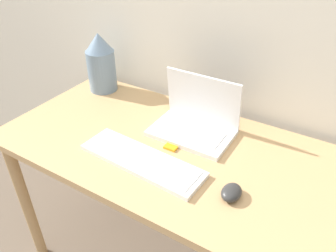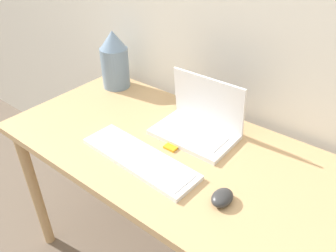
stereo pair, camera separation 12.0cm
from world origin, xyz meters
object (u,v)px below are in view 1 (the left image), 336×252
(keyboard, at_px, (142,160))
(mp3_player, at_px, (173,145))
(laptop, at_px, (195,121))
(vase, at_px, (101,63))
(mouse, at_px, (231,192))

(keyboard, xyz_separation_m, mp3_player, (0.05, 0.14, -0.01))
(laptop, xyz_separation_m, vase, (-0.57, 0.09, 0.09))
(mouse, xyz_separation_m, vase, (-0.84, 0.36, 0.12))
(laptop, bearing_deg, mouse, -45.04)
(laptop, xyz_separation_m, mp3_player, (-0.02, -0.13, -0.05))
(vase, xyz_separation_m, mp3_player, (0.54, -0.23, -0.14))
(laptop, distance_m, mouse, 0.38)
(mp3_player, bearing_deg, keyboard, -108.15)
(laptop, relative_size, vase, 1.11)
(mouse, height_order, vase, vase)
(laptop, bearing_deg, vase, 170.55)
(vase, bearing_deg, laptop, -9.45)
(laptop, height_order, mp3_player, laptop)
(laptop, height_order, mouse, laptop)
(keyboard, relative_size, vase, 1.68)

